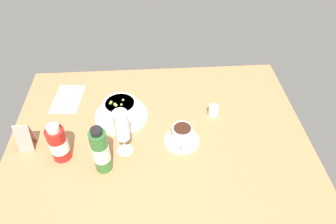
% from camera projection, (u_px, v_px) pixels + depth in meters
% --- Properties ---
extents(ground_plane, '(1.10, 0.84, 0.03)m').
position_uv_depth(ground_plane, '(159.00, 138.00, 1.17)').
color(ground_plane, '#B27F51').
extents(porridge_bowl, '(0.21, 0.21, 0.08)m').
position_uv_depth(porridge_bowl, '(121.00, 110.00, 1.21)').
color(porridge_bowl, white).
rests_on(porridge_bowl, ground_plane).
extents(cutlery_setting, '(0.13, 0.19, 0.01)m').
position_uv_depth(cutlery_setting, '(67.00, 99.00, 1.30)').
color(cutlery_setting, white).
rests_on(cutlery_setting, ground_plane).
extents(coffee_cup, '(0.13, 0.13, 0.07)m').
position_uv_depth(coffee_cup, '(182.00, 136.00, 1.12)').
color(coffee_cup, white).
rests_on(coffee_cup, ground_plane).
extents(creamer_jug, '(0.04, 0.05, 0.05)m').
position_uv_depth(creamer_jug, '(214.00, 111.00, 1.22)').
color(creamer_jug, white).
rests_on(creamer_jug, ground_plane).
extents(wine_glass, '(0.06, 0.06, 0.19)m').
position_uv_depth(wine_glass, '(122.00, 127.00, 1.02)').
color(wine_glass, white).
rests_on(wine_glass, ground_plane).
extents(sauce_bottle_green, '(0.06, 0.06, 0.19)m').
position_uv_depth(sauce_bottle_green, '(101.00, 151.00, 1.00)').
color(sauce_bottle_green, '#337233').
rests_on(sauce_bottle_green, ground_plane).
extents(sauce_bottle_red, '(0.06, 0.06, 0.15)m').
position_uv_depth(sauce_bottle_red, '(58.00, 143.00, 1.04)').
color(sauce_bottle_red, '#B21E19').
rests_on(sauce_bottle_red, ground_plane).
extents(menu_card, '(0.05, 0.06, 0.11)m').
position_uv_depth(menu_card, '(24.00, 136.00, 1.09)').
color(menu_card, tan).
rests_on(menu_card, ground_plane).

